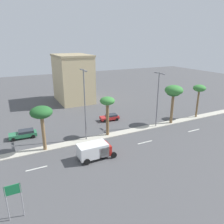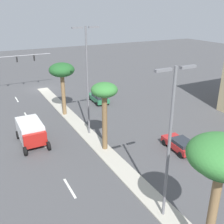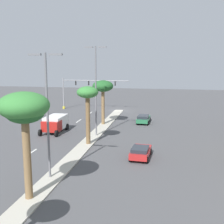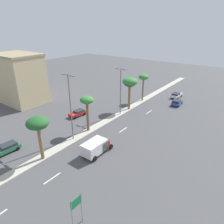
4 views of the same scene
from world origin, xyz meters
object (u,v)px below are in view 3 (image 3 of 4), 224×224
(street_lamp_far, at_px, (96,85))
(sedan_green_center, at_px, (143,119))
(sedan_red_near, at_px, (141,152))
(directional_road_sign, at_px, (42,102))
(palm_tree_outboard, at_px, (25,118))
(street_lamp_right, at_px, (47,107))
(palm_tree_leading, at_px, (24,109))
(palm_tree_right, at_px, (103,88))
(palm_tree_front, at_px, (88,96))
(box_truck, at_px, (55,123))
(traffic_signal_gantry, at_px, (80,89))

(street_lamp_far, relative_size, sedan_green_center, 2.57)
(sedan_green_center, relative_size, sedan_red_near, 1.14)
(directional_road_sign, relative_size, palm_tree_outboard, 0.53)
(directional_road_sign, height_order, street_lamp_right, street_lamp_right)
(street_lamp_right, xyz_separation_m, sedan_red_near, (-7.26, -6.59, -5.55))
(palm_tree_leading, relative_size, sedan_red_near, 1.93)
(palm_tree_right, height_order, sedan_red_near, palm_tree_right)
(palm_tree_front, height_order, box_truck, palm_tree_front)
(traffic_signal_gantry, relative_size, sedan_green_center, 3.11)
(traffic_signal_gantry, relative_size, street_lamp_far, 1.21)
(palm_tree_leading, xyz_separation_m, palm_tree_outboard, (-0.06, -0.03, -0.67))
(directional_road_sign, height_order, palm_tree_front, palm_tree_front)
(palm_tree_right, bearing_deg, traffic_signal_gantry, -59.77)
(palm_tree_outboard, height_order, box_truck, palm_tree_outboard)
(traffic_signal_gantry, bearing_deg, palm_tree_outboard, 101.86)
(box_truck, bearing_deg, street_lamp_far, 172.04)
(street_lamp_far, xyz_separation_m, sedan_red_near, (-6.73, 7.80, -6.22))
(sedan_green_center, distance_m, sedan_red_near, 17.31)
(palm_tree_right, relative_size, palm_tree_outboard, 0.99)
(sedan_red_near, bearing_deg, palm_tree_right, -63.55)
(traffic_signal_gantry, relative_size, directional_road_sign, 3.84)
(street_lamp_right, bearing_deg, street_lamp_far, -92.08)
(palm_tree_front, bearing_deg, palm_tree_outboard, 88.20)
(traffic_signal_gantry, xyz_separation_m, directional_road_sign, (4.71, 8.79, -1.64))
(palm_tree_leading, height_order, palm_tree_outboard, palm_tree_leading)
(directional_road_sign, bearing_deg, street_lamp_far, 138.18)
(traffic_signal_gantry, bearing_deg, directional_road_sign, 61.84)
(palm_tree_right, relative_size, box_truck, 1.32)
(directional_road_sign, bearing_deg, traffic_signal_gantry, -118.16)
(palm_tree_leading, bearing_deg, palm_tree_front, -92.05)
(palm_tree_front, height_order, sedan_green_center, palm_tree_front)
(box_truck, bearing_deg, palm_tree_leading, 106.96)
(palm_tree_right, height_order, sedan_green_center, palm_tree_right)
(palm_tree_leading, bearing_deg, street_lamp_right, -89.59)
(sedan_red_near, bearing_deg, palm_tree_outboard, 55.58)
(directional_road_sign, relative_size, sedan_red_near, 0.92)
(traffic_signal_gantry, xyz_separation_m, street_lamp_far, (-8.62, 20.72, 2.59))
(sedan_green_center, bearing_deg, palm_tree_front, 67.38)
(directional_road_sign, height_order, sedan_red_near, directional_road_sign)
(traffic_signal_gantry, distance_m, palm_tree_front, 26.29)
(street_lamp_right, relative_size, sedan_red_near, 2.60)
(palm_tree_right, xyz_separation_m, sedan_red_near, (-7.37, 14.80, -5.27))
(sedan_red_near, bearing_deg, sedan_green_center, -86.43)
(palm_tree_outboard, distance_m, street_lamp_right, 3.88)
(palm_tree_right, height_order, palm_tree_outboard, palm_tree_outboard)
(directional_road_sign, bearing_deg, sedan_red_near, 135.48)
(street_lamp_right, bearing_deg, directional_road_sign, -64.05)
(palm_tree_front, distance_m, palm_tree_leading, 14.26)
(directional_road_sign, distance_m, street_lamp_far, 18.37)
(palm_tree_front, xyz_separation_m, sedan_green_center, (-5.64, -13.54, -5.17))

